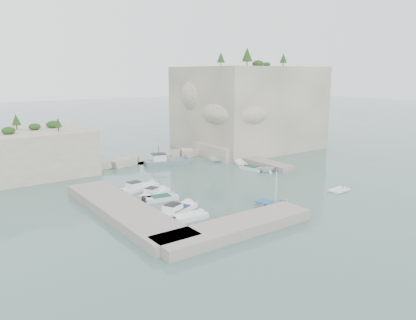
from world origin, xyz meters
TOP-DOWN VIEW (x-y plane):
  - ground at (0.00, 0.00)m, footprint 400.00×400.00m
  - cliff_east at (23.00, 23.00)m, footprint 26.00×22.00m
  - cliff_terrace at (13.00, 18.00)m, footprint 8.00×10.00m
  - outcrop_west at (-20.00, 25.00)m, footprint 16.00×14.00m
  - quay_west at (-17.00, -1.00)m, footprint 5.00×24.00m
  - quay_south at (-10.00, -12.50)m, footprint 18.00×4.00m
  - ledge_east at (13.50, 10.00)m, footprint 3.00×16.00m
  - breakwater at (-1.00, 22.00)m, footprint 28.00×3.00m
  - motorboat_a at (-10.99, 7.03)m, footprint 6.43×2.95m
  - motorboat_b at (-10.59, 3.29)m, footprint 5.47×3.87m
  - motorboat_c at (-10.87, 1.20)m, footprint 4.88×2.36m
  - motorboat_d at (-11.69, -3.99)m, footprint 6.68×4.29m
  - motorboat_e at (-11.63, -6.58)m, footprint 4.38×1.97m
  - rowboat at (-1.44, -9.61)m, footprint 5.90×4.69m
  - inflatable_dinghy at (10.58, -9.66)m, footprint 3.27×1.64m
  - tender_east_a at (10.52, 4.18)m, footprint 4.28×4.03m
  - tender_east_b at (9.45, 6.65)m, footprint 2.00×4.63m
  - tender_east_c at (10.07, 9.93)m, footprint 3.50×5.03m
  - tender_east_d at (8.71, 15.01)m, footprint 3.91×1.52m
  - work_boat at (0.19, 18.32)m, footprint 9.15×4.67m
  - rowboat_mast at (-1.44, -9.61)m, footprint 0.10×0.10m
  - vegetation at (17.83, 24.40)m, footprint 53.48×13.88m

SIDE VIEW (x-z plane):
  - ground at x=0.00m, z-range 0.00..0.00m
  - motorboat_a at x=-10.99m, z-range -0.70..0.70m
  - motorboat_b at x=-10.59m, z-range -0.70..0.70m
  - motorboat_c at x=-10.87m, z-range -0.35..0.35m
  - motorboat_d at x=-11.69m, z-range -0.70..0.70m
  - motorboat_e at x=-11.63m, z-range -0.35..0.35m
  - rowboat at x=-1.44m, z-range -0.55..0.55m
  - inflatable_dinghy at x=10.58m, z-range -0.22..0.22m
  - tender_east_a at x=10.52m, z-range -0.89..0.89m
  - tender_east_b at x=9.45m, z-range -0.35..0.35m
  - tender_east_c at x=10.07m, z-range -0.35..0.35m
  - tender_east_d at x=8.71m, z-range -0.75..0.75m
  - work_boat at x=0.19m, z-range -1.10..1.10m
  - ledge_east at x=13.50m, z-range 0.00..0.80m
  - quay_west at x=-17.00m, z-range 0.00..1.10m
  - quay_south at x=-10.00m, z-range 0.00..1.10m
  - breakwater at x=-1.00m, z-range 0.00..1.40m
  - cliff_terrace at x=13.00m, z-range 0.00..2.50m
  - rowboat_mast at x=-1.44m, z-range 0.55..4.75m
  - outcrop_west at x=-20.00m, z-range 0.00..7.00m
  - cliff_east at x=23.00m, z-range 0.00..17.00m
  - vegetation at x=17.83m, z-range 11.23..24.63m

